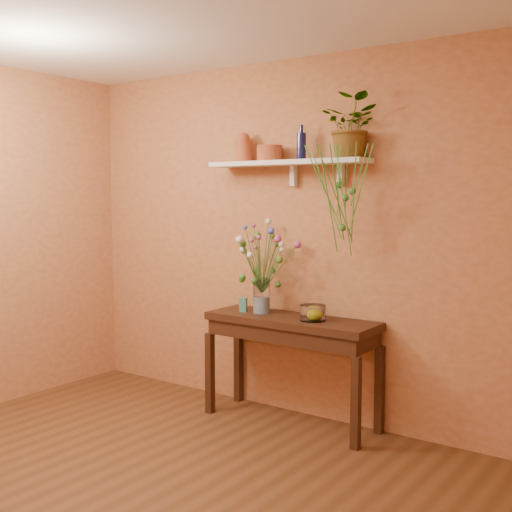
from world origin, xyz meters
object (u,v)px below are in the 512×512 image
(blue_bottle, at_px, (301,146))
(spider_plant, at_px, (352,126))
(sideboard, at_px, (291,332))
(bouquet, at_px, (262,252))
(glass_bowl, at_px, (313,314))
(terracotta_jug, at_px, (243,148))
(glass_vase, at_px, (262,298))

(blue_bottle, bearing_deg, spider_plant, 1.57)
(blue_bottle, bearing_deg, sideboard, -95.28)
(bouquet, distance_m, glass_bowl, 0.61)
(blue_bottle, bearing_deg, terracotta_jug, 178.86)
(glass_bowl, bearing_deg, bouquet, 178.53)
(terracotta_jug, relative_size, bouquet, 0.41)
(bouquet, bearing_deg, terracotta_jug, 153.80)
(sideboard, xyz_separation_m, terracotta_jug, (-0.52, 0.12, 1.37))
(terracotta_jug, distance_m, glass_vase, 1.17)
(terracotta_jug, bearing_deg, spider_plant, 0.03)
(sideboard, distance_m, blue_bottle, 1.37)
(glass_bowl, bearing_deg, terracotta_jug, 168.73)
(spider_plant, xyz_separation_m, glass_vase, (-0.68, -0.12, -1.25))
(sideboard, height_order, glass_bowl, glass_bowl)
(glass_vase, bearing_deg, spider_plant, 9.59)
(sideboard, bearing_deg, spider_plant, 16.11)
(terracotta_jug, height_order, blue_bottle, blue_bottle)
(terracotta_jug, distance_m, spider_plant, 0.94)
(glass_vase, relative_size, glass_bowl, 1.44)
(bouquet, xyz_separation_m, glass_bowl, (0.45, -0.01, -0.41))
(terracotta_jug, bearing_deg, sideboard, -12.86)
(spider_plant, distance_m, bouquet, 1.13)
(glass_vase, bearing_deg, glass_bowl, -3.46)
(sideboard, distance_m, glass_bowl, 0.26)
(sideboard, height_order, blue_bottle, blue_bottle)
(terracotta_jug, xyz_separation_m, spider_plant, (0.94, 0.00, 0.11))
(spider_plant, relative_size, glass_vase, 1.64)
(glass_vase, bearing_deg, terracotta_jug, 155.64)
(terracotta_jug, height_order, spider_plant, spider_plant)
(glass_vase, xyz_separation_m, bouquet, (0.01, -0.02, 0.35))
(blue_bottle, xyz_separation_m, bouquet, (-0.27, -0.12, -0.78))
(spider_plant, bearing_deg, sideboard, -163.89)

